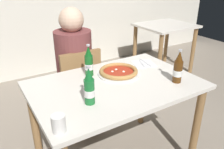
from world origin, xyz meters
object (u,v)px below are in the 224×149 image
at_px(chair_behind_table, 78,85).
at_px(beer_bottle_right, 89,88).
at_px(dining_table_background, 165,35).
at_px(diner_seated, 75,74).
at_px(paper_cup, 59,124).
at_px(napkin_with_cutlery, 144,63).
at_px(pizza_margherita_near, 119,72).
at_px(beer_bottle_center, 178,69).
at_px(beer_bottle_left, 89,63).
at_px(dining_table_main, 116,97).

bearing_deg(chair_behind_table, beer_bottle_right, 73.34).
bearing_deg(dining_table_background, diner_seated, -160.84).
bearing_deg(beer_bottle_right, paper_cup, -147.09).
bearing_deg(napkin_with_cutlery, beer_bottle_right, -153.93).
xyz_separation_m(pizza_margherita_near, beer_bottle_center, (0.29, -0.33, 0.08)).
height_order(chair_behind_table, diner_seated, diner_seated).
bearing_deg(beer_bottle_left, pizza_margherita_near, -28.05).
bearing_deg(dining_table_background, pizza_margherita_near, -144.28).
xyz_separation_m(diner_seated, beer_bottle_left, (-0.05, -0.43, 0.27)).
bearing_deg(chair_behind_table, beer_bottle_center, 118.58).
relative_size(dining_table_main, beer_bottle_left, 4.86).
bearing_deg(beer_bottle_left, chair_behind_table, 82.03).
relative_size(chair_behind_table, diner_seated, 0.70).
xyz_separation_m(diner_seated, dining_table_background, (1.73, 0.60, 0.01)).
bearing_deg(beer_bottle_center, napkin_with_cutlery, 87.17).
relative_size(diner_seated, beer_bottle_center, 4.89).
height_order(pizza_margherita_near, napkin_with_cutlery, pizza_margherita_near).
xyz_separation_m(dining_table_main, beer_bottle_center, (0.39, -0.21, 0.22)).
bearing_deg(napkin_with_cutlery, paper_cup, -152.00).
bearing_deg(dining_table_main, diner_seated, 93.73).
bearing_deg(napkin_with_cutlery, pizza_margherita_near, -166.94).
xyz_separation_m(dining_table_background, beer_bottle_left, (-1.79, -1.03, 0.26)).
relative_size(dining_table_background, beer_bottle_center, 3.24).
bearing_deg(beer_bottle_right, dining_table_main, 27.54).
bearing_deg(chair_behind_table, dining_table_background, -158.72).
height_order(dining_table_main, chair_behind_table, chair_behind_table).
bearing_deg(dining_table_background, beer_bottle_right, -144.45).
relative_size(pizza_margherita_near, beer_bottle_center, 1.32).
bearing_deg(beer_bottle_right, dining_table_background, 35.55).
distance_m(napkin_with_cutlery, paper_cup, 1.07).
xyz_separation_m(dining_table_main, chair_behind_table, (-0.04, 0.61, -0.15)).
xyz_separation_m(chair_behind_table, beer_bottle_right, (-0.24, -0.76, 0.37)).
bearing_deg(chair_behind_table, diner_seated, -90.26).
distance_m(dining_table_main, dining_table_background, 2.11).
relative_size(beer_bottle_left, beer_bottle_center, 1.00).
xyz_separation_m(beer_bottle_right, paper_cup, (-0.25, -0.16, -0.06)).
height_order(pizza_margherita_near, beer_bottle_right, beer_bottle_right).
distance_m(pizza_margherita_near, beer_bottle_right, 0.47).
bearing_deg(napkin_with_cutlery, chair_behind_table, 137.50).
relative_size(diner_seated, napkin_with_cutlery, 5.37).
height_order(dining_table_background, napkin_with_cutlery, napkin_with_cutlery).
bearing_deg(pizza_margherita_near, paper_cup, -145.93).
distance_m(dining_table_background, napkin_with_cutlery, 1.68).
bearing_deg(napkin_with_cutlery, dining_table_main, -154.95).
height_order(dining_table_background, beer_bottle_right, beer_bottle_right).
xyz_separation_m(pizza_margherita_near, beer_bottle_right, (-0.38, -0.27, 0.08)).
relative_size(dining_table_main, paper_cup, 12.63).
bearing_deg(pizza_margherita_near, diner_seated, 105.24).
height_order(dining_table_main, diner_seated, diner_seated).
bearing_deg(beer_bottle_center, paper_cup, -173.95).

